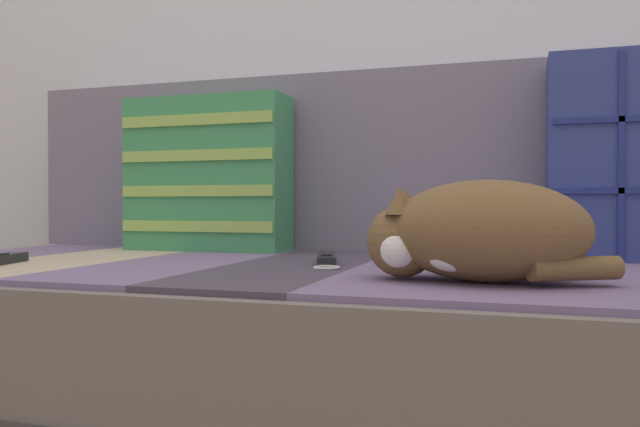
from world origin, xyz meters
TOP-DOWN VIEW (x-y plane):
  - couch at (0.00, 0.09)m, footprint 2.11×0.92m
  - sofa_backrest at (0.00, 0.48)m, footprint 2.07×0.14m
  - throw_pillow_striped at (-0.47, 0.33)m, footprint 0.42×0.14m
  - sleeping_cat at (0.22, -0.13)m, footprint 0.37×0.20m
  - game_remote_far at (-0.07, 0.07)m, footprint 0.10×0.20m

SIDE VIEW (x-z plane):
  - couch at x=0.00m, z-range 0.00..0.39m
  - game_remote_far at x=-0.07m, z-range 0.39..0.41m
  - sleeping_cat at x=0.22m, z-range 0.39..0.54m
  - throw_pillow_striped at x=-0.47m, z-range 0.39..0.78m
  - sofa_backrest at x=0.00m, z-range 0.39..0.84m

